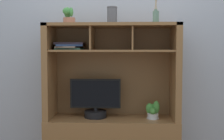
# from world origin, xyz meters

# --- Properties ---
(back_wall) EXTENTS (6.00, 0.02, 2.80)m
(back_wall) POSITION_xyz_m (0.00, 0.26, 1.40)
(back_wall) COLOR #A7AEBF
(back_wall) RESTS_ON ground
(media_console) EXTENTS (1.34, 0.48, 1.55)m
(media_console) POSITION_xyz_m (0.00, 0.01, 0.49)
(media_console) COLOR brown
(media_console) RESTS_ON ground
(tv_monitor) EXTENTS (0.52, 0.23, 0.40)m
(tv_monitor) POSITION_xyz_m (-0.17, 0.01, 0.76)
(tv_monitor) COLOR black
(tv_monitor) RESTS_ON media_console
(potted_orchid) EXTENTS (0.14, 0.13, 0.18)m
(potted_orchid) POSITION_xyz_m (0.42, -0.02, 0.67)
(potted_orchid) COLOR silver
(potted_orchid) RESTS_ON media_console
(magazine_stack_left) EXTENTS (0.30, 0.30, 0.08)m
(magazine_stack_left) POSITION_xyz_m (-0.44, 0.03, 1.33)
(magazine_stack_left) COLOR #427E6A
(magazine_stack_left) RESTS_ON media_console
(diffuser_bottle) EXTENTS (0.06, 0.06, 0.28)m
(diffuser_bottle) POSITION_xyz_m (0.43, -0.03, 1.62)
(diffuser_bottle) COLOR slate
(diffuser_bottle) RESTS_ON media_console
(potted_succulent) EXTENTS (0.14, 0.14, 0.18)m
(potted_succulent) POSITION_xyz_m (-0.44, 0.01, 1.63)
(potted_succulent) COLOR #B06E56
(potted_succulent) RESTS_ON media_console
(ceramic_vase) EXTENTS (0.11, 0.11, 0.18)m
(ceramic_vase) POSITION_xyz_m (0.00, 0.02, 1.64)
(ceramic_vase) COLOR #54555C
(ceramic_vase) RESTS_ON media_console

